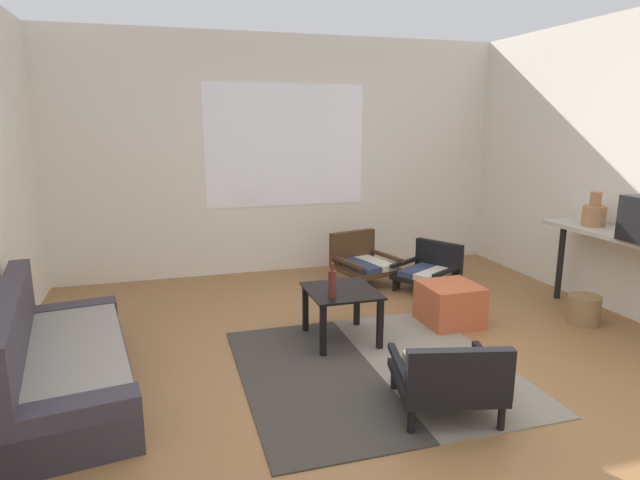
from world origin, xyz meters
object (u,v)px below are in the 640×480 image
at_px(couch, 58,363).
at_px(wicker_basket, 584,309).
at_px(ottoman_orange, 450,304).
at_px(armchair_corner, 430,269).
at_px(coffee_table, 341,300).
at_px(console_shelf, 632,245).
at_px(glass_bottle, 332,283).
at_px(armchair_by_window, 362,261).
at_px(clay_vase, 594,214).
at_px(armchair_striped_foreground, 448,377).

bearing_deg(couch, wicker_basket, 0.94).
bearing_deg(ottoman_orange, armchair_corner, 72.41).
bearing_deg(armchair_corner, ottoman_orange, -107.59).
height_order(coffee_table, console_shelf, console_shelf).
bearing_deg(ottoman_orange, glass_bottle, -169.25).
xyz_separation_m(couch, wicker_basket, (4.22, 0.07, -0.10)).
distance_m(armchair_by_window, glass_bottle, 1.80).
relative_size(armchair_corner, clay_vase, 2.39).
bearing_deg(wicker_basket, couch, -179.06).
relative_size(ottoman_orange, wicker_basket, 1.71).
bearing_deg(coffee_table, wicker_basket, -6.59).
relative_size(couch, console_shelf, 1.10).
relative_size(couch, glass_bottle, 7.10).
bearing_deg(armchair_corner, couch, -158.56).
height_order(coffee_table, glass_bottle, glass_bottle).
height_order(armchair_by_window, console_shelf, console_shelf).
relative_size(clay_vase, glass_bottle, 1.17).
xyz_separation_m(coffee_table, console_shelf, (2.44, -0.42, 0.38)).
distance_m(armchair_striped_foreground, console_shelf, 2.39).
height_order(armchair_striped_foreground, console_shelf, console_shelf).
bearing_deg(ottoman_orange, clay_vase, -2.02).
distance_m(armchair_by_window, wicker_basket, 2.22).
bearing_deg(clay_vase, armchair_striped_foreground, -149.58).
distance_m(ottoman_orange, console_shelf, 1.59).
distance_m(coffee_table, armchair_corner, 1.67).
xyz_separation_m(coffee_table, armchair_striped_foreground, (0.25, -1.26, -0.09)).
bearing_deg(armchair_by_window, armchair_corner, -34.27).
relative_size(armchair_corner, wicker_basket, 2.72).
bearing_deg(clay_vase, armchair_corner, 138.68).
bearing_deg(wicker_basket, clay_vase, 46.41).
relative_size(couch, coffee_table, 3.20).
xyz_separation_m(armchair_by_window, glass_bottle, (-0.85, -1.56, 0.28)).
height_order(armchair_corner, glass_bottle, glass_bottle).
bearing_deg(armchair_by_window, couch, -147.89).
xyz_separation_m(coffee_table, clay_vase, (2.44, 0.02, 0.58)).
height_order(armchair_by_window, glass_bottle, glass_bottle).
bearing_deg(armchair_striped_foreground, glass_bottle, 108.79).
xyz_separation_m(armchair_corner, glass_bottle, (-1.45, -1.15, 0.31)).
height_order(couch, armchair_striped_foreground, couch).
bearing_deg(console_shelf, wicker_basket, 147.32).
relative_size(coffee_table, armchair_corner, 0.80).
relative_size(armchair_striped_foreground, clay_vase, 2.33).
xyz_separation_m(couch, ottoman_orange, (3.08, 0.39, -0.04)).
height_order(couch, wicker_basket, couch).
distance_m(ottoman_orange, wicker_basket, 1.19).
xyz_separation_m(couch, armchair_by_window, (2.77, 1.74, 0.04)).
bearing_deg(wicker_basket, console_shelf, -32.68).
xyz_separation_m(glass_bottle, wicker_basket, (2.30, -0.11, -0.41)).
xyz_separation_m(armchair_striped_foreground, wicker_basket, (1.92, 1.01, -0.12)).
distance_m(clay_vase, wicker_basket, 0.88).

